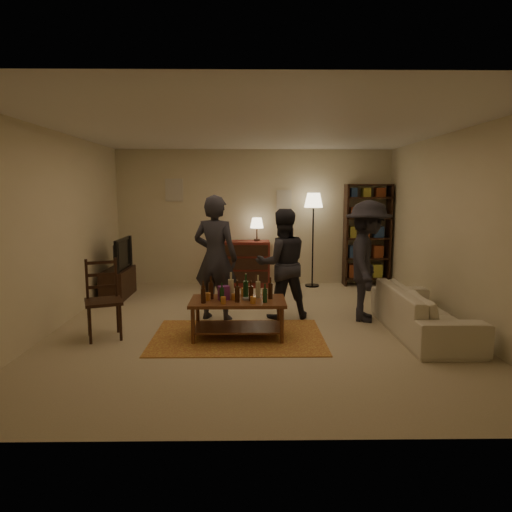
{
  "coord_description": "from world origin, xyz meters",
  "views": [
    {
      "loc": [
        -0.09,
        -6.24,
        1.88
      ],
      "look_at": [
        -0.0,
        0.1,
        0.98
      ],
      "focal_mm": 32.0,
      "sensor_mm": 36.0,
      "label": 1
    }
  ],
  "objects_px": {
    "person_by_sofa": "(368,261)",
    "bookshelf": "(367,234)",
    "tv_stand": "(118,276)",
    "dresser": "(245,262)",
    "dining_chair": "(103,296)",
    "person_right": "(282,264)",
    "coffee_table": "(237,305)",
    "sofa": "(423,311)",
    "floor_lamp": "(313,207)",
    "person_left": "(215,258)"
  },
  "relations": [
    {
      "from": "person_by_sofa",
      "to": "bookshelf",
      "type": "bearing_deg",
      "value": 1.86
    },
    {
      "from": "tv_stand",
      "to": "dresser",
      "type": "bearing_deg",
      "value": 22.07
    },
    {
      "from": "dining_chair",
      "to": "person_right",
      "type": "bearing_deg",
      "value": -1.2
    },
    {
      "from": "coffee_table",
      "to": "dining_chair",
      "type": "distance_m",
      "value": 1.74
    },
    {
      "from": "person_by_sofa",
      "to": "sofa",
      "type": "bearing_deg",
      "value": -122.6
    },
    {
      "from": "person_right",
      "to": "person_by_sofa",
      "type": "relative_size",
      "value": 0.93
    },
    {
      "from": "dining_chair",
      "to": "bookshelf",
      "type": "height_order",
      "value": "bookshelf"
    },
    {
      "from": "dresser",
      "to": "sofa",
      "type": "relative_size",
      "value": 0.65
    },
    {
      "from": "floor_lamp",
      "to": "sofa",
      "type": "xyz_separation_m",
      "value": [
        1.05,
        -3.05,
        -1.27
      ]
    },
    {
      "from": "dresser",
      "to": "person_left",
      "type": "xyz_separation_m",
      "value": [
        -0.4,
        -2.38,
        0.44
      ]
    },
    {
      "from": "bookshelf",
      "to": "person_left",
      "type": "distance_m",
      "value": 3.75
    },
    {
      "from": "floor_lamp",
      "to": "person_left",
      "type": "distance_m",
      "value": 2.97
    },
    {
      "from": "tv_stand",
      "to": "person_left",
      "type": "distance_m",
      "value": 2.42
    },
    {
      "from": "bookshelf",
      "to": "person_by_sofa",
      "type": "xyz_separation_m",
      "value": [
        -0.63,
        -2.52,
        -0.16
      ]
    },
    {
      "from": "coffee_table",
      "to": "person_right",
      "type": "distance_m",
      "value": 1.18
    },
    {
      "from": "person_left",
      "to": "sofa",
      "type": "bearing_deg",
      "value": -176.43
    },
    {
      "from": "bookshelf",
      "to": "floor_lamp",
      "type": "height_order",
      "value": "bookshelf"
    },
    {
      "from": "sofa",
      "to": "bookshelf",
      "type": "bearing_deg",
      "value": -0.82
    },
    {
      "from": "dresser",
      "to": "floor_lamp",
      "type": "xyz_separation_m",
      "value": [
        1.34,
        -0.06,
        1.1
      ]
    },
    {
      "from": "bookshelf",
      "to": "person_by_sofa",
      "type": "relative_size",
      "value": 1.15
    },
    {
      "from": "sofa",
      "to": "coffee_table",
      "type": "bearing_deg",
      "value": 92.67
    },
    {
      "from": "floor_lamp",
      "to": "sofa",
      "type": "relative_size",
      "value": 0.89
    },
    {
      "from": "coffee_table",
      "to": "bookshelf",
      "type": "xyz_separation_m",
      "value": [
        2.5,
        3.29,
        0.6
      ]
    },
    {
      "from": "coffee_table",
      "to": "sofa",
      "type": "relative_size",
      "value": 0.59
    },
    {
      "from": "dining_chair",
      "to": "coffee_table",
      "type": "bearing_deg",
      "value": -22.86
    },
    {
      "from": "coffee_table",
      "to": "dresser",
      "type": "distance_m",
      "value": 3.23
    },
    {
      "from": "dining_chair",
      "to": "dresser",
      "type": "relative_size",
      "value": 0.76
    },
    {
      "from": "dining_chair",
      "to": "dresser",
      "type": "distance_m",
      "value": 3.65
    },
    {
      "from": "dining_chair",
      "to": "person_by_sofa",
      "type": "relative_size",
      "value": 0.59
    },
    {
      "from": "person_right",
      "to": "bookshelf",
      "type": "bearing_deg",
      "value": -138.55
    },
    {
      "from": "coffee_table",
      "to": "dresser",
      "type": "bearing_deg",
      "value": 88.93
    },
    {
      "from": "dining_chair",
      "to": "sofa",
      "type": "distance_m",
      "value": 4.19
    },
    {
      "from": "floor_lamp",
      "to": "person_left",
      "type": "relative_size",
      "value": 1.01
    },
    {
      "from": "dresser",
      "to": "sofa",
      "type": "xyz_separation_m",
      "value": [
        2.39,
        -3.11,
        -0.17
      ]
    },
    {
      "from": "person_left",
      "to": "person_right",
      "type": "xyz_separation_m",
      "value": [
        0.98,
        0.06,
        -0.1
      ]
    },
    {
      "from": "dining_chair",
      "to": "person_by_sofa",
      "type": "xyz_separation_m",
      "value": [
        3.6,
        0.73,
        0.33
      ]
    },
    {
      "from": "person_left",
      "to": "person_by_sofa",
      "type": "relative_size",
      "value": 1.04
    },
    {
      "from": "coffee_table",
      "to": "dining_chair",
      "type": "xyz_separation_m",
      "value": [
        -1.73,
        0.05,
        0.11
      ]
    },
    {
      "from": "dresser",
      "to": "person_left",
      "type": "relative_size",
      "value": 0.74
    },
    {
      "from": "person_left",
      "to": "person_by_sofa",
      "type": "bearing_deg",
      "value": -163.63
    },
    {
      "from": "floor_lamp",
      "to": "tv_stand",
      "type": "bearing_deg",
      "value": -166.7
    },
    {
      "from": "tv_stand",
      "to": "person_right",
      "type": "xyz_separation_m",
      "value": [
        2.83,
        -1.4,
        0.43
      ]
    },
    {
      "from": "coffee_table",
      "to": "sofa",
      "type": "height_order",
      "value": "coffee_table"
    },
    {
      "from": "bookshelf",
      "to": "tv_stand",
      "type": "bearing_deg",
      "value": -168.2
    },
    {
      "from": "floor_lamp",
      "to": "person_by_sofa",
      "type": "xyz_separation_m",
      "value": [
        0.47,
        -2.39,
        -0.69
      ]
    },
    {
      "from": "dining_chair",
      "to": "floor_lamp",
      "type": "bearing_deg",
      "value": 23.52
    },
    {
      "from": "bookshelf",
      "to": "coffee_table",
      "type": "bearing_deg",
      "value": -127.17
    },
    {
      "from": "tv_stand",
      "to": "dresser",
      "type": "distance_m",
      "value": 2.43
    },
    {
      "from": "dining_chair",
      "to": "dresser",
      "type": "bearing_deg",
      "value": 39.27
    },
    {
      "from": "coffee_table",
      "to": "person_by_sofa",
      "type": "relative_size",
      "value": 0.7
    }
  ]
}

